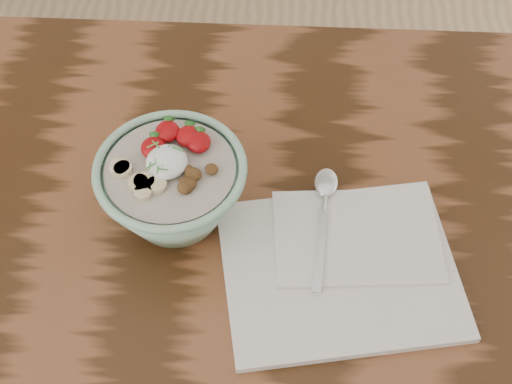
% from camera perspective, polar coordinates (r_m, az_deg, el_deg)
% --- Properties ---
extents(table, '(1.60, 0.90, 0.75)m').
position_cam_1_polar(table, '(0.96, -7.75, -8.82)').
color(table, '#361E0D').
rests_on(table, ground).
extents(breakfast_bowl, '(0.18, 0.18, 0.12)m').
position_cam_1_polar(breakfast_bowl, '(0.87, -6.67, 0.40)').
color(breakfast_bowl, '#8CBC9D').
rests_on(breakfast_bowl, table).
extents(napkin, '(0.31, 0.27, 0.02)m').
position_cam_1_polar(napkin, '(0.87, 6.99, -5.61)').
color(napkin, silver).
rests_on(napkin, table).
extents(spoon, '(0.04, 0.18, 0.01)m').
position_cam_1_polar(spoon, '(0.91, 5.52, -0.54)').
color(spoon, silver).
rests_on(spoon, napkin).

